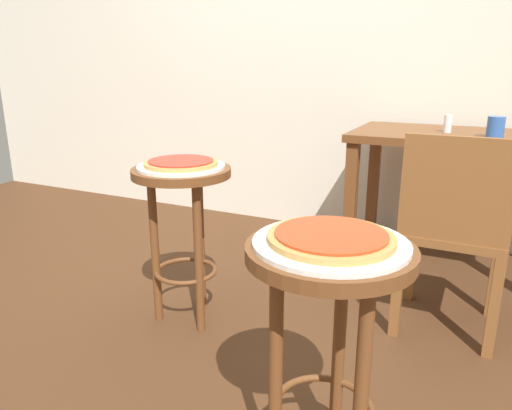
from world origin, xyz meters
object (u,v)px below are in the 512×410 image
dining_table (458,157)px  cup_near_edge (496,127)px  condiment_shaker (448,124)px  pizza_foreground (331,237)px  wooden_chair (454,228)px  serving_plate_middle (181,167)px  stool_foreground (328,311)px  stool_middle (183,208)px  pizza_middle (181,163)px  serving_plate_foreground (331,243)px

dining_table → cup_near_edge: size_ratio=10.35×
dining_table → condiment_shaker: (-0.07, -0.01, 0.17)m
pizza_foreground → dining_table: 1.65m
wooden_chair → condiment_shaker: bearing=99.7°
condiment_shaker → wooden_chair: bearing=-80.3°
serving_plate_middle → dining_table: dining_table is taller
stool_foreground → stool_middle: bearing=144.7°
pizza_middle → cup_near_edge: 1.49m
pizza_foreground → serving_plate_middle: (-0.82, 0.58, -0.02)m
serving_plate_middle → serving_plate_foreground: bearing=-35.3°
serving_plate_foreground → stool_middle: (-0.82, 0.58, -0.18)m
pizza_foreground → wooden_chair: size_ratio=0.36×
serving_plate_foreground → stool_middle: 1.02m
serving_plate_foreground → stool_foreground: bearing=-90.0°
stool_foreground → pizza_middle: size_ratio=2.26×
stool_middle → dining_table: 1.45m
pizza_foreground → condiment_shaker: 1.64m
pizza_middle → condiment_shaker: 1.40m
pizza_foreground → pizza_middle: same height
stool_middle → condiment_shaker: condiment_shaker is taller
cup_near_edge → condiment_shaker: size_ratio=1.15×
serving_plate_foreground → cup_near_edge: cup_near_edge is taller
condiment_shaker → wooden_chair: size_ratio=0.10×
dining_table → pizza_foreground: bearing=-96.1°
serving_plate_middle → stool_middle: bearing=0.0°
wooden_chair → pizza_middle: bearing=-160.3°
condiment_shaker → serving_plate_middle: bearing=-131.4°
cup_near_edge → condiment_shaker: 0.25m
serving_plate_foreground → pizza_foreground: bearing=0.0°
cup_near_edge → serving_plate_middle: bearing=-140.6°
stool_foreground → serving_plate_foreground: serving_plate_foreground is taller
stool_foreground → serving_plate_foreground: (0.00, 0.00, 0.18)m
stool_foreground → condiment_shaker: 1.66m
serving_plate_foreground → pizza_middle: size_ratio=1.23×
serving_plate_foreground → wooden_chair: wooden_chair is taller
condiment_shaker → wooden_chair: wooden_chair is taller
serving_plate_middle → condiment_shaker: size_ratio=4.06×
condiment_shaker → cup_near_edge: bearing=-26.2°
serving_plate_middle → wooden_chair: 1.13m
pizza_middle → condiment_shaker: (0.93, 1.05, 0.09)m
serving_plate_foreground → condiment_shaker: (0.11, 1.63, 0.11)m
stool_foreground → stool_middle: (-0.82, 0.58, 0.00)m
stool_foreground → stool_middle: size_ratio=1.00×
stool_middle → stool_foreground: bearing=-35.3°
stool_middle → wooden_chair: wooden_chair is taller
pizza_foreground → condiment_shaker: bearing=86.2°
serving_plate_middle → dining_table: (0.99, 1.06, -0.06)m
stool_foreground → wooden_chair: size_ratio=0.81×
stool_foreground → wooden_chair: bearing=76.8°
stool_foreground → serving_plate_middle: bearing=144.7°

